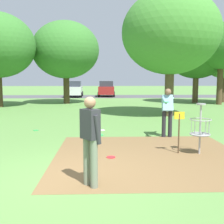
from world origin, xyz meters
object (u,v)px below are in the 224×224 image
tree_far_left (197,53)px  parked_car_center_left (106,89)px  player_throwing (167,109)px  frisbee_mid_grass (102,130)px  tree_near_left (66,50)px  parked_car_leftmost (74,89)px  player_foreground_watching (90,136)px  tree_far_center (221,46)px  frisbee_far_left (111,157)px  tree_mid_right (224,62)px  disc_golf_basket (198,127)px  frisbee_by_tee (36,130)px  tree_mid_left (171,33)px

tree_far_left → parked_car_center_left: tree_far_left is taller
player_throwing → frisbee_mid_grass: size_ratio=7.70×
tree_near_left → parked_car_leftmost: bearing=91.8°
player_foreground_watching → tree_far_center: 19.66m
player_foreground_watching → tree_near_left: bearing=98.7°
frisbee_far_left → parked_car_center_left: (0.31, 25.72, 0.91)m
frisbee_far_left → tree_mid_right: size_ratio=0.05×
parked_car_leftmost → disc_golf_basket: bearing=-76.7°
frisbee_by_tee → tree_near_left: tree_near_left is taller
tree_far_center → parked_car_center_left: tree_far_center is taller
frisbee_far_left → tree_near_left: bearing=101.3°
tree_far_center → parked_car_center_left: size_ratio=1.53×
tree_mid_right → frisbee_by_tee: bearing=-135.8°
frisbee_by_tee → tree_far_center: bearing=42.0°
player_throwing → tree_far_left: 15.64m
player_throwing → tree_mid_right: size_ratio=0.34×
tree_near_left → tree_far_center: size_ratio=1.05×
tree_far_center → tree_far_left: bearing=127.0°
tree_far_center → parked_car_leftmost: tree_far_center is taller
player_throwing → tree_near_left: 15.02m
player_throwing → frisbee_far_left: size_ratio=7.43×
tree_mid_right → tree_far_center: tree_far_center is taller
player_foreground_watching → tree_mid_right: 21.88m
player_foreground_watching → tree_far_center: tree_far_center is taller
tree_near_left → tree_mid_left: tree_near_left is taller
disc_golf_basket → tree_mid_left: 8.71m
disc_golf_basket → parked_car_center_left: size_ratio=0.33×
disc_golf_basket → tree_near_left: (-5.57, 15.85, 3.68)m
disc_golf_basket → player_foreground_watching: bearing=-142.5°
tree_mid_left → player_throwing: bearing=-104.4°
tree_near_left → parked_car_leftmost: tree_near_left is taller
frisbee_far_left → parked_car_leftmost: size_ratio=0.05×
player_throwing → tree_far_left: size_ratio=0.26×
frisbee_mid_grass → parked_car_leftmost: 21.41m
player_throwing → parked_car_leftmost: 23.15m
tree_far_center → tree_mid_right: bearing=59.5°
player_foreground_watching → player_throwing: same height
parked_car_leftmost → tree_near_left: bearing=-88.2°
tree_mid_left → tree_far_left: 9.63m
tree_mid_left → tree_mid_right: tree_mid_left is taller
tree_far_left → frisbee_mid_grass: bearing=-122.5°
player_foreground_watching → tree_near_left: tree_near_left is taller
tree_far_center → frisbee_far_left: bearing=-122.1°
frisbee_by_tee → parked_car_leftmost: size_ratio=0.05×
disc_golf_basket → tree_mid_left: (1.12, 7.77, 3.76)m
disc_golf_basket → player_foreground_watching: 3.55m
parked_car_leftmost → tree_mid_right: bearing=-30.0°
tree_far_center → frisbee_by_tee: bearing=-138.0°
tree_far_left → parked_car_center_left: (-7.62, 9.13, -3.37)m
tree_near_left → frisbee_mid_grass: bearing=-76.4°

